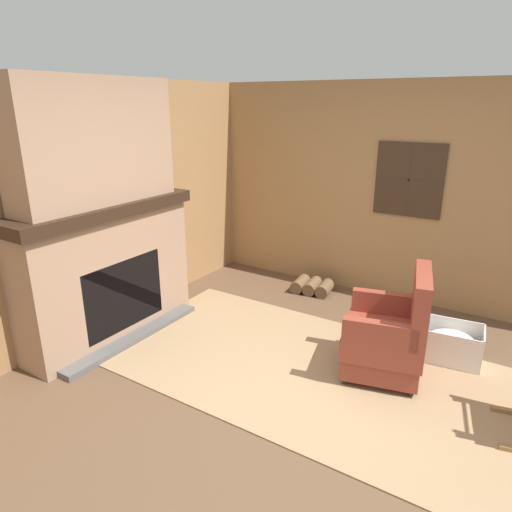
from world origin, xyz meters
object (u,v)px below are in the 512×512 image
at_px(firewood_stack, 312,286).
at_px(storage_case, 110,194).
at_px(armchair, 389,337).
at_px(oil_lamp_vase, 21,207).
at_px(laundry_basket, 451,343).

distance_m(firewood_stack, storage_case, 2.61).
relative_size(armchair, oil_lamp_vase, 3.44).
distance_m(firewood_stack, oil_lamp_vase, 3.32).
distance_m(firewood_stack, laundry_basket, 1.88).
height_order(firewood_stack, storage_case, storage_case).
xyz_separation_m(firewood_stack, storage_case, (-1.29, -1.85, 1.31)).
bearing_deg(laundry_basket, oil_lamp_vase, -146.28).
relative_size(laundry_basket, storage_case, 2.19).
distance_m(armchair, firewood_stack, 1.84).
distance_m(oil_lamp_vase, storage_case, 0.89).
height_order(armchair, firewood_stack, armchair).
relative_size(oil_lamp_vase, storage_case, 1.09).
bearing_deg(oil_lamp_vase, firewood_stack, 64.89).
xyz_separation_m(firewood_stack, oil_lamp_vase, (-1.29, -2.75, 1.35)).
xyz_separation_m(armchair, storage_case, (-2.59, -0.59, 1.04)).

